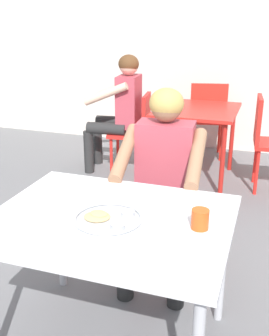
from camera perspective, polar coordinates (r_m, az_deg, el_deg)
back_wall at (r=5.12m, az=11.91°, el=21.47°), size 12.00×0.12×3.40m
table_foreground at (r=1.89m, az=-3.36°, el=-8.81°), size 1.07×0.85×0.72m
thali_tray at (r=1.82m, az=-3.60°, el=-6.99°), size 0.30×0.30×0.03m
drinking_cup at (r=1.76m, az=9.10°, el=-6.95°), size 0.08×0.08×0.09m
chair_foreground at (r=2.73m, az=4.67°, el=-3.13°), size 0.42×0.43×0.83m
diner_foreground at (r=2.44m, az=3.87°, el=-0.33°), size 0.52×0.57×1.18m
table_background_red at (r=4.08m, az=8.59°, el=6.92°), size 0.76×0.87×0.73m
chair_red_left at (r=4.26m, az=0.23°, el=5.60°), size 0.45×0.44×0.83m
chair_red_right at (r=3.99m, az=18.03°, el=4.12°), size 0.43×0.43×0.89m
chair_red_far at (r=4.76m, az=10.10°, el=7.29°), size 0.49×0.47×0.88m
patron_background at (r=4.26m, az=-1.99°, el=8.94°), size 0.58×0.53×1.21m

